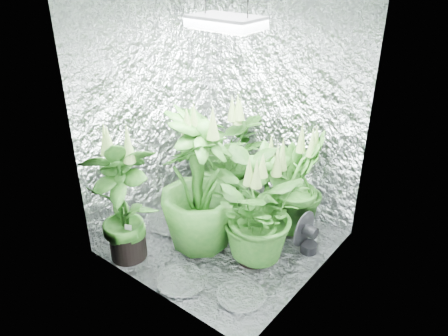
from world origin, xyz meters
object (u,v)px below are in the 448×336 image
at_px(plant_a, 225,156).
at_px(plant_d, 199,184).
at_px(plant_c, 298,184).
at_px(circulation_fan, 307,235).
at_px(plant_f, 123,200).
at_px(plant_e, 255,214).
at_px(grow_lamp, 226,22).
at_px(plant_b, 266,195).

height_order(plant_a, plant_d, plant_d).
relative_size(plant_c, circulation_fan, 2.77).
relative_size(plant_d, plant_f, 1.10).
xyz_separation_m(plant_d, plant_e, (0.46, 0.13, -0.16)).
bearing_deg(circulation_fan, plant_a, 173.42).
distance_m(plant_d, plant_f, 0.61).
height_order(plant_f, circulation_fan, plant_f).
xyz_separation_m(plant_a, plant_f, (-0.13, -1.12, 0.00)).
relative_size(plant_a, circulation_fan, 3.26).
relative_size(grow_lamp, plant_d, 0.39).
distance_m(grow_lamp, plant_c, 1.52).
height_order(grow_lamp, plant_c, grow_lamp).
distance_m(plant_a, plant_b, 0.63).
bearing_deg(grow_lamp, plant_f, -128.34).
bearing_deg(plant_e, plant_c, 85.23).
height_order(plant_a, plant_f, plant_f).
relative_size(plant_b, plant_d, 0.72).
relative_size(plant_c, plant_d, 0.78).
xyz_separation_m(plant_c, plant_d, (-0.51, -0.71, 0.14)).
xyz_separation_m(plant_e, circulation_fan, (0.28, 0.37, -0.29)).
height_order(grow_lamp, plant_a, grow_lamp).
relative_size(grow_lamp, plant_a, 0.43).
bearing_deg(plant_e, plant_f, -143.97).
distance_m(plant_d, plant_e, 0.50).
relative_size(plant_f, circulation_fan, 3.22).
bearing_deg(plant_f, plant_c, 53.51).
bearing_deg(circulation_fan, grow_lamp, -149.10).
relative_size(plant_a, plant_c, 1.17).
bearing_deg(circulation_fan, plant_c, 139.20).
bearing_deg(circulation_fan, plant_d, -144.02).
bearing_deg(plant_a, plant_b, -17.37).
distance_m(plant_f, circulation_fan, 1.52).
xyz_separation_m(plant_d, circulation_fan, (0.74, 0.49, -0.45)).
distance_m(plant_b, plant_e, 0.35).
bearing_deg(plant_b, plant_d, -126.82).
bearing_deg(grow_lamp, plant_d, -129.84).
relative_size(plant_b, plant_f, 0.79).
distance_m(plant_a, plant_e, 0.87).
bearing_deg(plant_a, plant_c, 4.85).
distance_m(plant_b, plant_d, 0.60).
relative_size(grow_lamp, plant_b, 0.55).
height_order(plant_a, circulation_fan, plant_a).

